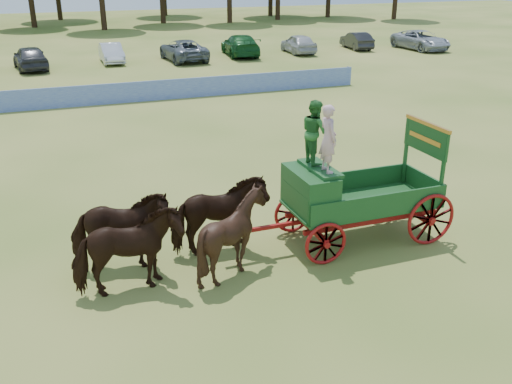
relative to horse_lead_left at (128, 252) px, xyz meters
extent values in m
plane|color=#A19448|center=(4.03, 0.61, -0.99)|extent=(160.00, 160.00, 0.00)
imported|color=black|center=(0.00, 0.00, 0.00)|extent=(2.40, 1.20, 1.98)
imported|color=black|center=(0.00, 1.10, 0.00)|extent=(2.51, 1.51, 1.98)
imported|color=black|center=(2.40, 0.00, 0.00)|extent=(2.10, 1.95, 1.99)
imported|color=black|center=(2.40, 1.10, 0.00)|extent=(2.41, 1.21, 1.98)
cube|color=#9F0F11|center=(4.60, 0.55, -0.39)|extent=(0.12, 2.00, 0.12)
cube|color=#9F0F11|center=(7.60, 0.55, -0.39)|extent=(0.12, 2.00, 0.12)
cube|color=#9F0F11|center=(6.10, 0.00, -0.27)|extent=(3.80, 0.10, 0.12)
cube|color=#9F0F11|center=(6.10, 1.10, -0.27)|extent=(3.80, 0.10, 0.12)
cube|color=#9F0F11|center=(3.70, 0.55, -0.24)|extent=(2.80, 0.09, 0.09)
cube|color=#1B5126|center=(6.10, 0.55, 0.01)|extent=(3.80, 1.80, 0.10)
cube|color=#1B5126|center=(6.10, -0.33, 0.31)|extent=(3.80, 0.06, 0.55)
cube|color=#1B5126|center=(6.10, 1.43, 0.31)|extent=(3.80, 0.06, 0.55)
cube|color=#1B5126|center=(7.98, 0.55, 0.31)|extent=(0.06, 1.80, 0.55)
cube|color=#1B5126|center=(4.60, 0.55, 0.56)|extent=(0.85, 1.70, 1.05)
cube|color=#1B5126|center=(4.85, 0.55, 1.13)|extent=(0.55, 1.50, 0.08)
cube|color=#1B5126|center=(4.22, 0.55, 0.36)|extent=(0.10, 1.60, 0.65)
cube|color=#1B5126|center=(4.40, 0.55, 0.06)|extent=(0.55, 1.60, 0.06)
cube|color=#1B5126|center=(7.90, -0.25, 0.96)|extent=(0.08, 0.08, 1.80)
cube|color=#1B5126|center=(7.90, 1.35, 0.96)|extent=(0.08, 0.08, 1.80)
cube|color=#1B5126|center=(7.90, 0.55, 1.56)|extent=(0.07, 1.75, 0.75)
cube|color=#C78033|center=(7.90, 0.55, 1.96)|extent=(0.08, 1.80, 0.09)
cube|color=#C78033|center=(7.86, 0.55, 1.56)|extent=(0.02, 1.30, 0.12)
torus|color=#9F0F11|center=(4.60, -0.40, -0.44)|extent=(1.09, 0.09, 1.09)
torus|color=#9F0F11|center=(4.60, 1.50, -0.44)|extent=(1.09, 0.09, 1.09)
torus|color=#9F0F11|center=(7.60, -0.40, -0.29)|extent=(1.39, 0.09, 1.39)
torus|color=#9F0F11|center=(7.60, 1.50, -0.29)|extent=(1.39, 0.09, 1.39)
imported|color=#D8A5AD|center=(4.85, 0.20, 1.98)|extent=(0.39, 0.59, 1.63)
imported|color=#286D2C|center=(4.85, 0.90, 1.96)|extent=(0.60, 0.77, 1.58)
cube|color=#1F3CAC|center=(3.03, 18.61, -0.47)|extent=(26.00, 0.08, 1.05)
imported|color=#333338|center=(-1.72, 30.78, -0.18)|extent=(2.48, 4.95, 1.62)
imported|color=silver|center=(3.79, 31.78, -0.31)|extent=(1.46, 4.17, 1.37)
imported|color=slate|center=(8.90, 30.92, -0.23)|extent=(2.84, 5.64, 1.53)
imported|color=#144C1E|center=(13.62, 31.63, -0.18)|extent=(2.92, 5.80, 1.62)
imported|color=#B2B2B7|center=(18.43, 31.27, -0.23)|extent=(2.05, 4.55, 1.52)
imported|color=#262628|center=(24.02, 31.75, -0.30)|extent=(1.97, 4.33, 1.38)
imported|color=#999EA5|center=(28.83, 29.55, -0.22)|extent=(2.88, 5.69, 1.54)
cylinder|color=#382314|center=(-1.09, 59.52, 1.20)|extent=(0.60, 0.60, 4.38)
cylinder|color=#382314|center=(5.95, 54.25, 1.49)|extent=(0.60, 0.60, 4.97)
cylinder|color=#382314|center=(27.96, 58.29, 1.15)|extent=(0.60, 0.60, 4.29)
camera|label=1|loc=(-1.27, -11.19, 5.82)|focal=40.00mm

